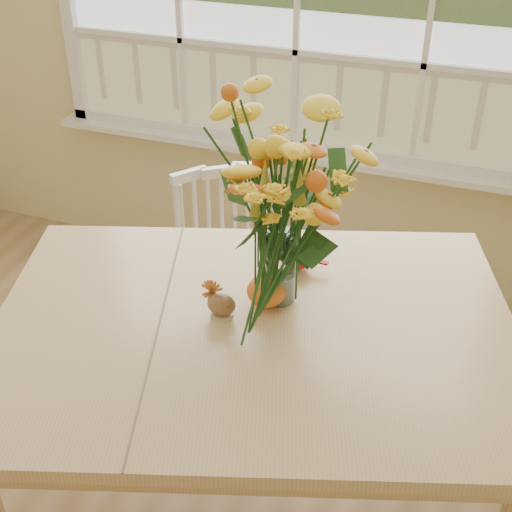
% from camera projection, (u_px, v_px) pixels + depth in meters
% --- Properties ---
extents(wall_back, '(4.00, 0.02, 2.70)m').
position_uv_depth(wall_back, '(300.00, 2.00, 2.88)').
color(wall_back, beige).
rests_on(wall_back, floor).
extents(dining_table, '(1.75, 1.47, 0.80)m').
position_uv_depth(dining_table, '(254.00, 349.00, 1.99)').
color(dining_table, tan).
rests_on(dining_table, floor).
extents(windsor_chair, '(0.54, 0.54, 0.85)m').
position_uv_depth(windsor_chair, '(228.00, 263.00, 2.78)').
color(windsor_chair, white).
rests_on(windsor_chair, floor).
extents(flower_vase, '(0.46, 0.46, 0.55)m').
position_uv_depth(flower_vase, '(281.00, 200.00, 1.87)').
color(flower_vase, white).
rests_on(flower_vase, dining_table).
extents(pumpkin, '(0.12, 0.12, 0.09)m').
position_uv_depth(pumpkin, '(266.00, 292.00, 1.99)').
color(pumpkin, '#E2551A').
rests_on(pumpkin, dining_table).
extents(turkey_figurine, '(0.09, 0.07, 0.11)m').
position_uv_depth(turkey_figurine, '(221.00, 304.00, 1.95)').
color(turkey_figurine, '#CCB78C').
rests_on(turkey_figurine, dining_table).
extents(dark_gourd, '(0.13, 0.09, 0.07)m').
position_uv_depth(dark_gourd, '(299.00, 258.00, 2.16)').
color(dark_gourd, '#38160F').
rests_on(dark_gourd, dining_table).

